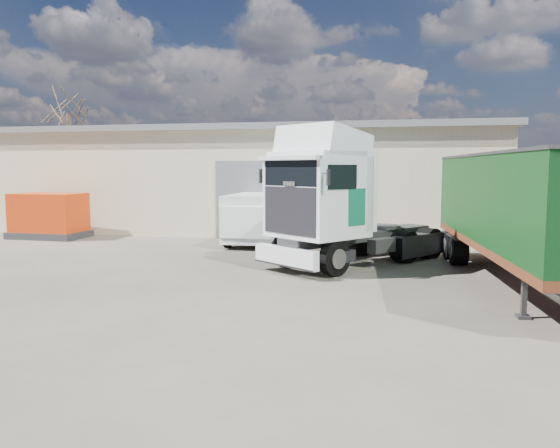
% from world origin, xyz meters
% --- Properties ---
extents(ground, '(120.00, 120.00, 0.00)m').
position_xyz_m(ground, '(0.00, 0.00, 0.00)').
color(ground, black).
rests_on(ground, ground).
extents(warehouse, '(30.60, 12.60, 5.42)m').
position_xyz_m(warehouse, '(-6.00, 16.00, 2.66)').
color(warehouse, beige).
rests_on(warehouse, ground).
extents(bare_tree, '(4.00, 4.00, 9.60)m').
position_xyz_m(bare_tree, '(-18.00, 20.00, 7.92)').
color(bare_tree, '#382B21').
rests_on(bare_tree, ground).
extents(tractor_unit, '(6.15, 6.98, 4.63)m').
position_xyz_m(tractor_unit, '(2.27, 3.89, 1.95)').
color(tractor_unit, black).
rests_on(tractor_unit, ground).
extents(box_trailer, '(3.35, 11.26, 3.69)m').
position_xyz_m(box_trailer, '(7.49, 2.10, 2.25)').
color(box_trailer, '#2D2D30').
rests_on(box_trailer, ground).
extents(panel_van, '(2.21, 5.30, 2.16)m').
position_xyz_m(panel_van, '(-1.60, 8.84, 1.12)').
color(panel_van, black).
rests_on(panel_van, ground).
extents(orange_skip, '(3.41, 2.19, 2.09)m').
position_xyz_m(orange_skip, '(-11.72, 8.47, 0.91)').
color(orange_skip, '#2D2D30').
rests_on(orange_skip, ground).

